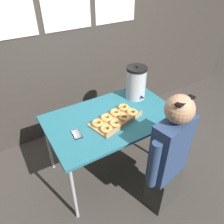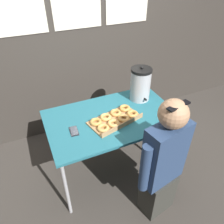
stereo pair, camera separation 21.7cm
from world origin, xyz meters
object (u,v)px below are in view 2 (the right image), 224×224
at_px(donut_box, 115,119).
at_px(person_seated, 163,164).
at_px(cell_phone, 74,131).
at_px(coffee_urn, 140,84).

xyz_separation_m(donut_box, person_seated, (0.20, -0.57, -0.15)).
relative_size(donut_box, cell_phone, 4.06).
bearing_deg(donut_box, cell_phone, 165.03).
bearing_deg(cell_phone, person_seated, -39.81).
distance_m(coffee_urn, person_seated, 0.91).
distance_m(donut_box, coffee_urn, 0.52).
bearing_deg(person_seated, coffee_urn, -116.10).
relative_size(cell_phone, person_seated, 0.11).
relative_size(coffee_urn, cell_phone, 2.87).
xyz_separation_m(cell_phone, person_seated, (0.61, -0.58, -0.13)).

